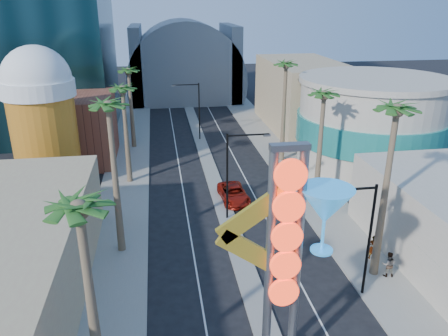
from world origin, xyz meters
The scene contains 22 objects.
sidewalk_west centered at (-9.50, 35.00, 0.07)m, with size 5.00×100.00×0.15m, color gray.
sidewalk_east centered at (9.50, 35.00, 0.07)m, with size 5.00×100.00×0.15m, color gray.
median centered at (0.00, 38.00, 0.07)m, with size 1.60×84.00×0.15m, color gray.
brick_filler_west centered at (-16.00, 38.00, 4.00)m, with size 10.00×10.00×8.00m, color brown.
filler_east centered at (16.00, 48.00, 5.00)m, with size 10.00×20.00×10.00m, color tan.
beer_mug centered at (-17.00, 30.00, 7.84)m, with size 7.00×7.00×14.50m.
turquoise_building centered at (18.00, 30.00, 5.25)m, with size 16.60×16.60×10.60m.
canopy centered at (0.00, 72.00, 4.31)m, with size 22.00×16.00×22.00m.
neon_sign centered at (0.82, 2.96, 7.31)m, with size 6.53×2.60×12.55m.
streetlight_0 centered at (0.55, 20.00, 4.88)m, with size 3.79×0.25×8.00m.
streetlight_1 centered at (-0.55, 44.00, 4.88)m, with size 3.79×0.25×8.00m.
streetlight_2 centered at (6.72, 8.00, 4.83)m, with size 3.45×0.25×8.00m.
palm_0 centered at (-9.00, 2.00, 9.93)m, with size 2.40×2.40×11.70m.
palm_1 centered at (-9.00, 16.00, 10.82)m, with size 2.40×2.40×12.70m.
palm_2 centered at (-9.00, 30.00, 9.48)m, with size 2.40×2.40×11.20m.
palm_3 centered at (-9.00, 42.00, 9.48)m, with size 2.40×2.40×11.20m.
palm_5 centered at (9.00, 10.00, 11.27)m, with size 2.40×2.40×13.20m.
palm_6 centered at (9.00, 22.00, 9.93)m, with size 2.40×2.40×11.70m.
palm_7 centered at (9.00, 34.00, 10.82)m, with size 2.40×2.40×12.70m.
red_pickup centered at (1.25, 23.70, 0.74)m, with size 2.46×5.34×1.48m, color maroon.
pedestrian_a centered at (9.71, 11.78, 1.13)m, with size 0.71×0.47×1.95m, color gray.
pedestrian_b centered at (9.76, 9.54, 1.09)m, with size 0.92×0.71×1.89m, color gray.
Camera 1 is at (-5.63, -14.48, 18.41)m, focal length 35.00 mm.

